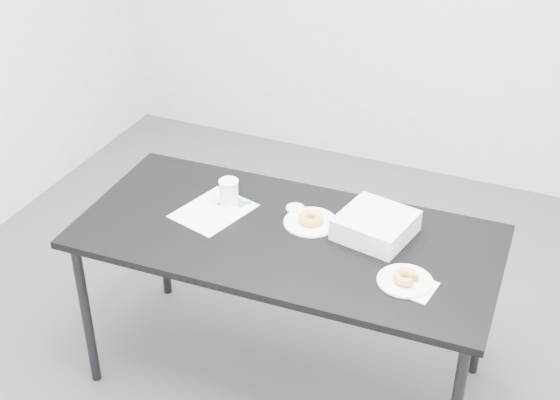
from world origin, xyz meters
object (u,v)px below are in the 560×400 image
at_px(plate_near, 405,281).
at_px(pen, 234,203).
at_px(table, 286,246).
at_px(donut_near, 405,277).
at_px(plate_far, 311,222).
at_px(coffee_cup, 229,193).
at_px(scorecard, 213,211).
at_px(donut_far, 311,218).
at_px(bakery_box, 376,225).

bearing_deg(plate_near, pen, 164.15).
bearing_deg(table, pen, 156.54).
xyz_separation_m(table, donut_near, (0.53, -0.12, 0.08)).
xyz_separation_m(plate_far, coffee_cup, (-0.37, -0.01, 0.06)).
relative_size(scorecard, plate_far, 1.40).
bearing_deg(table, donut_near, -14.42).
height_order(table, plate_near, plate_near).
height_order(donut_far, coffee_cup, coffee_cup).
bearing_deg(scorecard, plate_near, 5.85).
xyz_separation_m(plate_near, donut_near, (0.00, 0.00, 0.02)).
xyz_separation_m(pen, plate_near, (0.82, -0.23, -0.00)).
xyz_separation_m(donut_near, donut_far, (-0.46, 0.23, -0.00)).
xyz_separation_m(pen, donut_far, (0.35, -0.00, 0.02)).
xyz_separation_m(table, coffee_cup, (-0.31, 0.11, 0.12)).
bearing_deg(pen, coffee_cup, 176.89).
distance_m(pen, plate_near, 0.85).
distance_m(scorecard, donut_near, 0.89).
bearing_deg(coffee_cup, pen, 24.30).
bearing_deg(coffee_cup, plate_near, -14.97).
height_order(table, scorecard, scorecard).
height_order(plate_near, donut_near, donut_near).
relative_size(scorecard, donut_near, 3.22).
bearing_deg(coffee_cup, table, -18.98).
height_order(plate_far, bakery_box, bakery_box).
relative_size(scorecard, donut_far, 2.98).
distance_m(scorecard, plate_near, 0.89).
relative_size(donut_near, bakery_box, 0.36).
xyz_separation_m(table, donut_far, (0.06, 0.11, 0.08)).
xyz_separation_m(scorecard, donut_near, (0.88, -0.15, 0.02)).
distance_m(table, donut_near, 0.55).
height_order(pen, donut_far, donut_far).
bearing_deg(plate_near, bakery_box, 127.73).
relative_size(scorecard, pen, 2.15).
bearing_deg(bakery_box, coffee_cup, -166.00).
distance_m(donut_near, coffee_cup, 0.87).
bearing_deg(bakery_box, plate_far, -163.71).
distance_m(pen, coffee_cup, 0.06).
relative_size(table, donut_far, 16.38).
relative_size(scorecard, bakery_box, 1.15).
relative_size(table, plate_near, 8.31).
relative_size(table, pen, 11.85).
bearing_deg(pen, plate_near, -43.26).
bearing_deg(table, plate_near, -14.42).
bearing_deg(scorecard, plate_far, 26.53).
bearing_deg(plate_far, donut_near, -26.31).
relative_size(table, scorecard, 5.50).
xyz_separation_m(plate_near, plate_far, (-0.46, 0.23, -0.00)).
bearing_deg(plate_near, donut_far, 153.69).
distance_m(table, plate_near, 0.54).
bearing_deg(coffee_cup, plate_far, 0.92).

